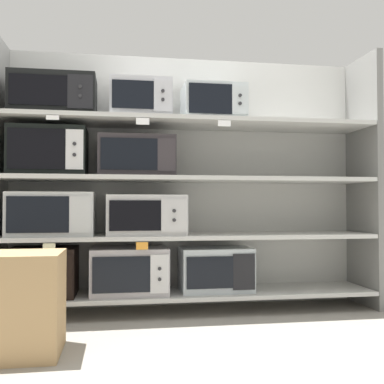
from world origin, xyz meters
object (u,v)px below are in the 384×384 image
microwave_0 (43,272)px  microwave_3 (53,214)px  microwave_5 (49,152)px  microwave_8 (140,100)px  microwave_1 (129,270)px  microwave_6 (137,157)px  microwave_4 (146,215)px  microwave_9 (213,104)px  microwave_7 (54,96)px  shipping_carton (21,303)px  microwave_2 (215,269)px

microwave_0 → microwave_3: microwave_3 is taller
microwave_5 → microwave_8: size_ratio=1.19×
microwave_1 → microwave_6: bearing=-0.0°
microwave_4 → microwave_8: microwave_8 is taller
microwave_3 → microwave_5: bearing=-179.8°
microwave_3 → microwave_5: (-0.03, -0.00, 0.43)m
microwave_4 → microwave_5: bearing=-180.0°
microwave_1 → microwave_4: microwave_4 is taller
microwave_3 → microwave_8: microwave_8 is taller
microwave_1 → microwave_9: size_ratio=1.20×
microwave_4 → microwave_7: (-0.65, 0.00, 0.84)m
microwave_8 → shipping_carton: microwave_8 is taller
microwave_0 → microwave_8: bearing=0.0°
microwave_0 → microwave_4: (0.71, 0.00, 0.39)m
microwave_0 → microwave_7: size_ratio=0.78×
microwave_3 → microwave_4: microwave_3 is taller
microwave_0 → shipping_carton: 0.81m
shipping_carton → microwave_0: bearing=91.3°
microwave_4 → microwave_5: (-0.68, -0.00, 0.44)m
microwave_4 → microwave_8: 0.83m
microwave_0 → microwave_2: (1.22, 0.00, -0.01)m
microwave_2 → microwave_7: bearing=-180.0°
microwave_0 → microwave_4: size_ratio=0.81×
microwave_1 → microwave_6: size_ratio=1.00×
microwave_8 → microwave_0: bearing=-180.0°
microwave_2 → microwave_4: size_ratio=0.93×
microwave_2 → microwave_1: bearing=-180.0°
microwave_7 → microwave_6: bearing=-0.0°
microwave_2 → microwave_3: bearing=-180.0°
microwave_8 → microwave_4: bearing=-0.0°
microwave_6 → microwave_9: size_ratio=1.20×
microwave_5 → microwave_7: 0.39m
shipping_carton → microwave_7: bearing=86.8°
microwave_3 → microwave_8: size_ratio=1.32×
microwave_6 → microwave_8: microwave_8 is taller
microwave_7 → microwave_8: bearing=0.0°
microwave_0 → microwave_1: bearing=0.0°
microwave_6 → microwave_7: 0.71m
microwave_2 → microwave_6: (-0.58, -0.00, 0.82)m
microwave_3 → microwave_9: bearing=-0.0°
microwave_6 → microwave_8: size_ratio=1.24×
microwave_1 → microwave_7: microwave_7 is taller
microwave_7 → shipping_carton: microwave_7 is taller
microwave_3 → microwave_9: 1.40m
shipping_carton → microwave_8: bearing=51.4°
microwave_0 → microwave_1: microwave_0 is taller
microwave_5 → microwave_8: 0.74m
microwave_0 → shipping_carton: (0.02, -0.81, -0.05)m
microwave_3 → microwave_0: bearing=-179.9°
microwave_4 → microwave_9: (0.50, -0.00, 0.82)m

